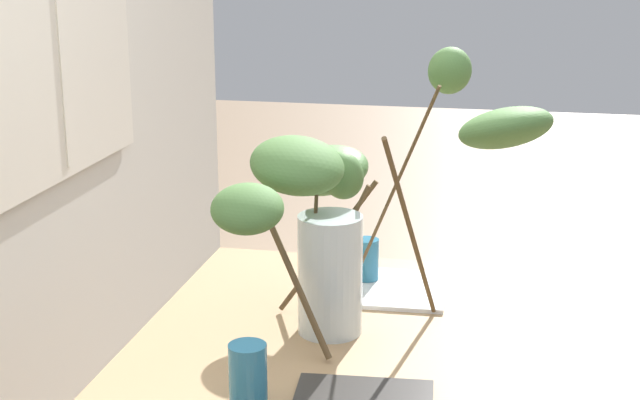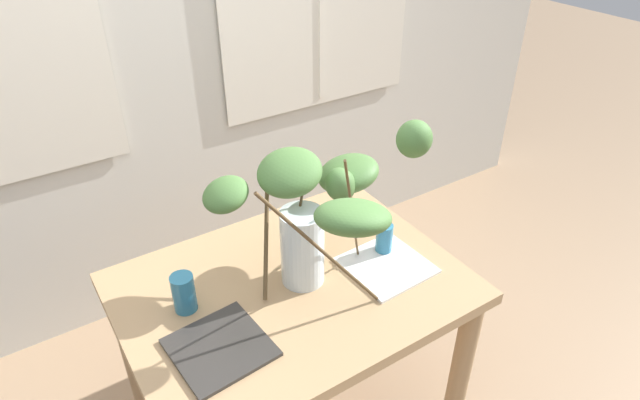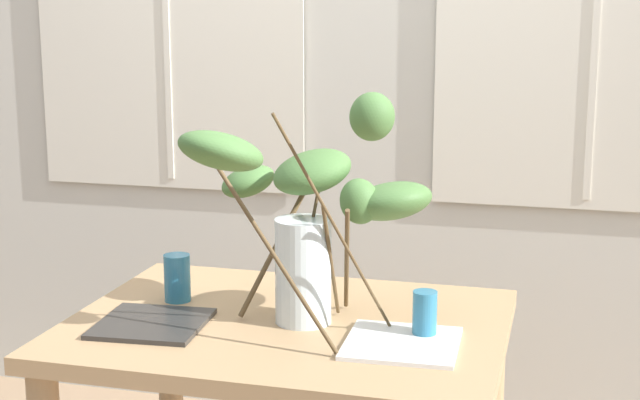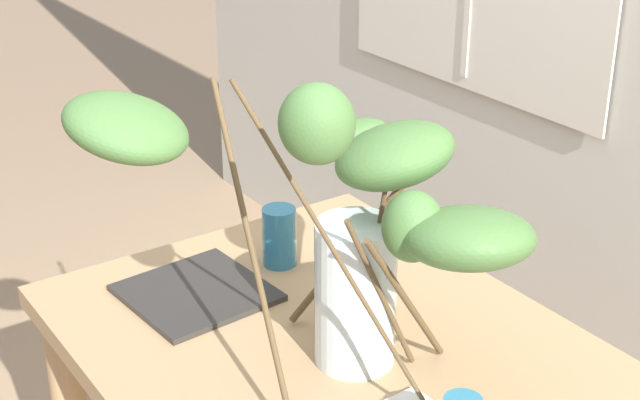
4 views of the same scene
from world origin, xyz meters
name	(u,v)px [view 4 (image 4 of 4)]	position (x,y,z in m)	size (l,w,h in m)	color
vase_with_branches	(358,219)	(0.08, -0.02, 1.03)	(0.66, 0.73, 0.64)	silver
drinking_glass_blue_left	(279,237)	(-0.35, 0.08, 0.79)	(0.07, 0.07, 0.13)	teal
plate_square_left	(197,293)	(-0.33, -0.13, 0.73)	(0.27, 0.27, 0.01)	#2D2B28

